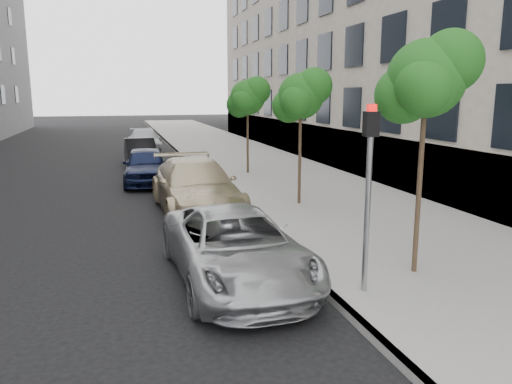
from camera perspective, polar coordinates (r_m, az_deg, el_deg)
name	(u,v)px	position (r m, az deg, el deg)	size (l,w,h in m)	color
ground	(286,332)	(7.96, 3.40, -15.70)	(160.00, 160.00, 0.00)	black
sidewalk	(226,150)	(31.61, -3.39, 4.78)	(6.40, 72.00, 0.14)	gray
curb	(177,152)	(31.10, -9.05, 4.55)	(0.15, 72.00, 0.14)	#9E9B93
tree_near	(428,78)	(9.92, 19.01, 12.18)	(1.77, 1.57, 4.61)	#38281C
tree_mid	(302,96)	(15.72, 5.23, 10.88)	(1.75, 1.55, 4.24)	#38281C
tree_far	(248,97)	(21.92, -0.91, 10.76)	(1.82, 1.62, 4.19)	#38281C
signal_pole	(369,178)	(8.75, 12.76, 1.63)	(0.25, 0.19, 3.28)	#939699
minivan	(235,247)	(9.67, -2.37, -6.30)	(2.29, 4.96, 1.38)	#A7A9AB
suv	(196,187)	(15.28, -6.91, 0.61)	(2.27, 5.58, 1.62)	tan
sedan_blue	(146,166)	(20.63, -12.48, 2.96)	(1.73, 4.31, 1.47)	black
sedan_black	(140,152)	(25.97, -13.08, 4.47)	(1.44, 4.14, 1.36)	black
sedan_rear	(144,141)	(31.88, -12.64, 5.72)	(1.97, 4.84, 1.40)	#9EA1A5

